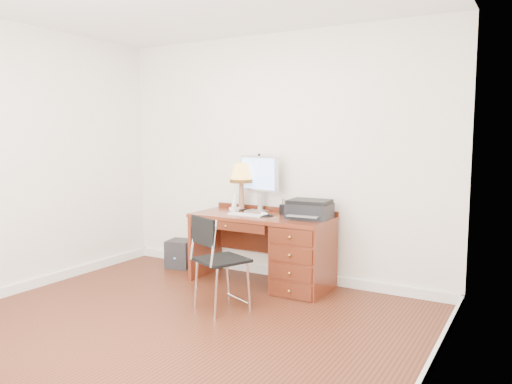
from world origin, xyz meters
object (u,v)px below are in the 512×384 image
Objects in this scene: leg_lamp at (241,176)px; chair at (218,254)px; printer at (310,209)px; monitor at (258,177)px; desk at (289,249)px; equipment_box at (180,254)px; phone at (235,206)px.

leg_lamp is 1.33m from chair.
monitor is at bearing 164.89° from printer.
desk reaches higher than equipment_box.
equipment_box is (-1.51, 0.10, -0.25)m from desk.
leg_lamp reaches higher than equipment_box.
monitor reaches higher than equipment_box.
desk is 0.89m from monitor.
printer is 2.38× the size of phone.
monitor is 1.31m from chair.
equipment_box is (-1.03, -0.10, -0.97)m from monitor.
printer is 0.51× the size of chair.
printer is 0.93m from phone.
desk is 0.98m from chair.
monitor is at bearing 34.82° from phone.
monitor is at bearing 157.19° from desk.
chair is (-0.45, -1.00, -0.31)m from printer.
phone reaches higher than equipment_box.
desk is at bearing -15.85° from equipment_box.
desk is 1.72× the size of chair.
printer is at bearing 89.26° from chair.
phone is (-0.05, -0.07, -0.34)m from leg_lamp.
desk is 4.51× the size of equipment_box.
equipment_box is (-1.71, 0.03, -0.68)m from printer.
phone is 0.22× the size of chair.
equipment_box is at bearing -165.63° from phone.
monitor is 1.86× the size of equipment_box.
chair is at bearing -118.12° from printer.
leg_lamp reaches higher than printer.
leg_lamp is (-0.20, -0.03, 0.00)m from monitor.
equipment_box is (-0.83, -0.07, -0.98)m from leg_lamp.
phone is (-0.93, 0.04, -0.04)m from printer.
equipment_box is (-0.78, -0.01, -0.64)m from phone.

